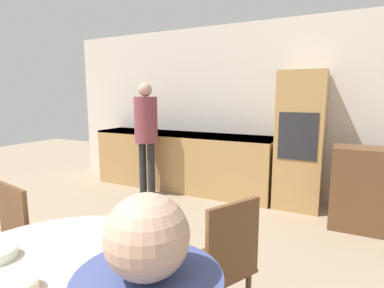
% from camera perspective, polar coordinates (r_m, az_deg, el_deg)
% --- Properties ---
extents(wall_back, '(6.85, 0.05, 2.60)m').
position_cam_1_polar(wall_back, '(4.72, 11.65, 6.36)').
color(wall_back, silver).
rests_on(wall_back, ground_plane).
extents(kitchen_counter, '(2.98, 0.60, 0.92)m').
position_cam_1_polar(kitchen_counter, '(4.90, -2.10, -3.10)').
color(kitchen_counter, tan).
rests_on(kitchen_counter, ground_plane).
extents(oven_unit, '(0.59, 0.59, 1.83)m').
position_cam_1_polar(oven_unit, '(4.28, 19.89, 0.62)').
color(oven_unit, tan).
rests_on(oven_unit, ground_plane).
extents(sideboard, '(1.05, 0.45, 0.94)m').
position_cam_1_polar(sideboard, '(3.95, 32.57, -7.57)').
color(sideboard, brown).
rests_on(sideboard, ground_plane).
extents(chair_far_left, '(0.46, 0.46, 0.92)m').
position_cam_1_polar(chair_far_left, '(2.42, -32.63, -16.42)').
color(chair_far_left, brown).
rests_on(chair_far_left, ground_plane).
extents(chair_far_right, '(0.54, 0.54, 0.92)m').
position_cam_1_polar(chair_far_right, '(1.94, 5.72, -21.55)').
color(chair_far_right, brown).
rests_on(chair_far_right, ground_plane).
extents(person_standing, '(0.35, 0.35, 1.71)m').
position_cam_1_polar(person_standing, '(4.55, -8.76, 3.30)').
color(person_standing, '#262628').
rests_on(person_standing, ground_plane).
extents(bowl_near, '(0.16, 0.16, 0.05)m').
position_cam_1_polar(bowl_near, '(1.48, -30.51, -22.39)').
color(bowl_near, beige).
rests_on(bowl_near, dining_table).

